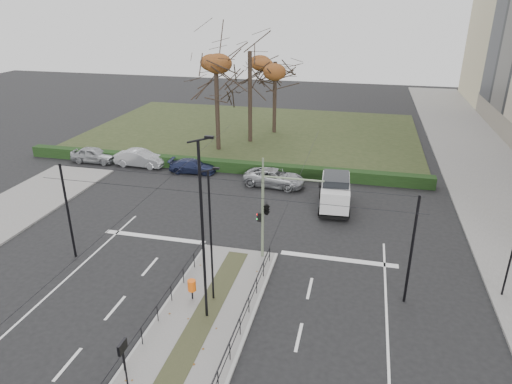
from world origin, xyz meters
TOP-DOWN VIEW (x-y plane):
  - ground at (0.00, 0.00)m, footprint 140.00×140.00m
  - median_island at (0.00, -2.50)m, footprint 4.40×15.00m
  - sidewalk_east at (18.00, 22.00)m, footprint 8.00×90.00m
  - park at (-6.00, 32.00)m, footprint 38.00×26.00m
  - hedge at (-6.00, 18.60)m, footprint 38.00×1.00m
  - median_railing at (0.00, -2.60)m, footprint 4.14×13.24m
  - catenary at (0.00, 1.62)m, footprint 20.00×34.00m
  - traffic_light at (1.83, 4.50)m, footprint 3.80×2.15m
  - litter_bin at (-1.08, -0.53)m, footprint 0.43×0.43m
  - info_panel at (-1.51, -6.65)m, footprint 0.13×0.59m
  - streetlamp_median_near at (0.12, -1.66)m, footprint 0.76×0.16m
  - streetlamp_median_far at (-0.02, -0.24)m, footprint 0.60×0.12m
  - parked_car_first at (-18.13, 18.00)m, footprint 4.40×1.82m
  - parked_car_second at (-13.27, 18.00)m, footprint 4.78×1.79m
  - parked_car_third at (-7.89, 17.53)m, footprint 4.32×2.02m
  - parked_car_fourth at (-0.09, 16.13)m, footprint 5.32×2.88m
  - white_van at (5.16, 12.84)m, footprint 2.48×5.04m
  - rust_tree at (-5.20, 28.10)m, footprint 10.28×10.28m
  - bare_tree_center at (-3.38, 32.39)m, footprint 7.19×7.19m
  - bare_tree_near at (-7.71, 24.53)m, footprint 5.82×5.82m

SIDE VIEW (x-z plane):
  - ground at x=0.00m, z-range 0.00..0.00m
  - park at x=-6.00m, z-range 0.00..0.10m
  - median_island at x=0.00m, z-range 0.00..0.14m
  - sidewalk_east at x=18.00m, z-range 0.00..0.14m
  - hedge at x=-6.00m, z-range 0.00..1.00m
  - parked_car_third at x=-7.89m, z-range 0.00..1.22m
  - parked_car_fourth at x=-0.09m, z-range 0.00..1.42m
  - parked_car_first at x=-18.13m, z-range 0.00..1.49m
  - parked_car_second at x=-13.27m, z-range 0.00..1.56m
  - litter_bin at x=-1.08m, z-range 0.38..1.48m
  - median_railing at x=0.00m, z-range 0.52..1.44m
  - white_van at x=5.16m, z-range 0.05..2.63m
  - info_panel at x=-1.51m, z-range 0.78..3.03m
  - traffic_light at x=1.83m, z-range 0.60..6.18m
  - catenary at x=0.00m, z-range 0.42..6.42m
  - streetlamp_median_far at x=-0.02m, z-range 0.20..7.44m
  - streetlamp_median_near at x=0.12m, z-range 0.22..9.35m
  - bare_tree_center at x=-3.38m, z-range 2.20..12.85m
  - bare_tree_near at x=-7.71m, z-range 2.24..13.12m
  - rust_tree at x=-5.20m, z-range 3.35..15.88m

